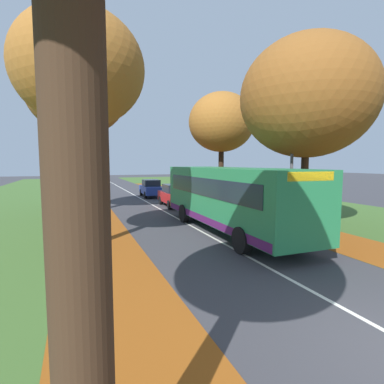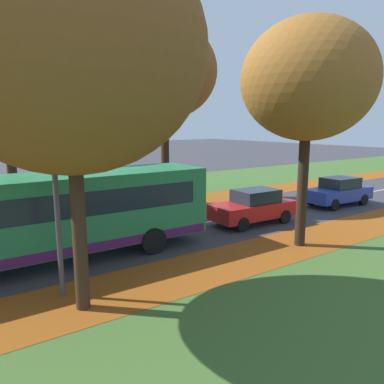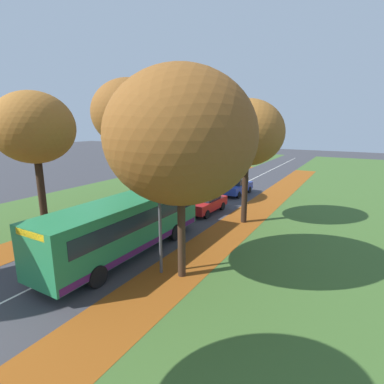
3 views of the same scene
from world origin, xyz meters
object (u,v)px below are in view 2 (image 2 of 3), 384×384
Objects in this scene: bus at (61,212)px; car_red_lead at (254,207)px; streetlamp_right at (50,159)px; tree_right_mid at (308,81)px; tree_left_near at (4,81)px; tree_left_mid at (164,72)px; car_blue_following at (338,191)px; tree_right_near at (69,50)px.

car_red_lead is at bearing 88.50° from bus.
tree_right_mid is at bearing 82.75° from streetlamp_right.
tree_left_mid is at bearing 90.03° from tree_left_near.
car_red_lead is at bearing 166.80° from tree_right_mid.
tree_left_mid reaches higher than bus.
tree_right_mid reaches higher than car_red_lead.
tree_left_mid is (-0.00, 8.31, 1.04)m from tree_left_near.
tree_right_mid is at bearing -65.21° from car_blue_following.
car_blue_following is at bearing 68.30° from tree_left_near.
tree_left_near is 1.03× the size of tree_right_mid.
tree_left_near is 2.02× the size of car_blue_following.
tree_right_near is 2.15× the size of car_red_lead.
bus is at bearing -114.30° from tree_right_mid.
tree_left_mid is at bearing -171.94° from car_red_lead.
car_red_lead is (6.55, 9.23, -5.72)m from tree_left_near.
tree_right_mid is 1.40× the size of streetlamp_right.
car_blue_following is at bearing 89.70° from bus.
tree_right_mid is (9.94, 8.44, -0.34)m from tree_left_near.
tree_right_near is at bearing -69.19° from car_red_lead.
car_blue_following is at bearing 50.55° from tree_left_mid.
car_red_lead is 0.99× the size of car_blue_following.
tree_right_mid is 9.27m from streetlamp_right.
tree_left_near is at bearing 177.25° from streetlamp_right.
tree_right_near is at bearing -9.02° from bus.
car_red_lead is (6.56, 0.93, -6.77)m from tree_left_mid.
tree_left_near is at bearing -125.36° from car_red_lead.
tree_left_mid reaches higher than streetlamp_right.
tree_right_near reaches higher than car_blue_following.
streetlamp_right is at bearing -76.82° from car_red_lead.
tree_left_near reaches higher than car_red_lead.
streetlamp_right is 16.95m from car_blue_following.
bus is 8.86m from car_red_lead.
tree_left_near is 0.84× the size of tree_left_mid.
tree_left_mid is at bearing -179.23° from tree_right_mid.
streetlamp_right is 1.41× the size of car_red_lead.
tree_right_mid is 10.00m from car_blue_following.
streetlamp_right is (8.81, -0.42, -2.80)m from tree_left_near.
bus is at bearing 161.28° from streetlamp_right.
tree_right_mid is at bearing 65.70° from bus.
tree_left_mid reaches higher than car_blue_following.
bus is at bearing 170.98° from tree_right_near.
tree_left_mid is 1.23× the size of tree_right_mid.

